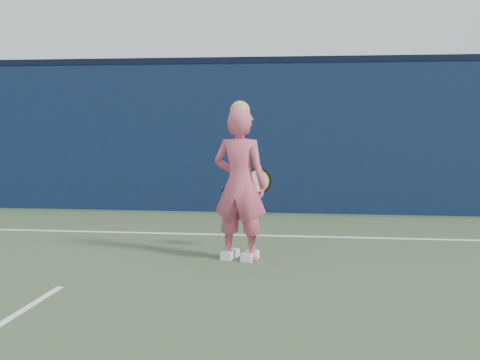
# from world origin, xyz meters

# --- Properties ---
(ground) EXTENTS (80.00, 80.00, 0.00)m
(ground) POSITION_xyz_m (0.00, 0.00, 0.00)
(ground) COLOR #2F482C
(ground) RESTS_ON ground
(backstop_wall) EXTENTS (24.00, 0.40, 2.50)m
(backstop_wall) POSITION_xyz_m (0.00, 6.50, 1.25)
(backstop_wall) COLOR #0C1A35
(backstop_wall) RESTS_ON ground
(wall_cap) EXTENTS (24.00, 0.42, 0.10)m
(wall_cap) POSITION_xyz_m (0.00, 6.50, 2.55)
(wall_cap) COLOR black
(wall_cap) RESTS_ON backstop_wall
(player) EXTENTS (0.70, 0.54, 1.77)m
(player) POSITION_xyz_m (1.49, 2.47, 0.85)
(player) COLOR #D3526E
(player) RESTS_ON ground
(racket) EXTENTS (0.60, 0.15, 0.32)m
(racket) POSITION_xyz_m (1.61, 2.94, 0.84)
(racket) COLOR black
(racket) RESTS_ON ground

